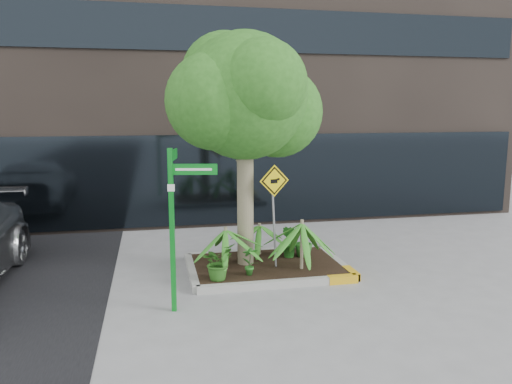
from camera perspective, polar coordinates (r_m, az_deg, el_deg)
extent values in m
plane|color=gray|center=(10.53, 0.51, -9.49)|extent=(80.00, 80.00, 0.00)
cube|color=#9E9E99|center=(11.85, -0.01, -6.93)|extent=(3.20, 0.15, 0.15)
cube|color=#9E9E99|center=(9.82, 2.69, -10.47)|extent=(3.20, 0.15, 0.15)
cube|color=#9E9E99|center=(10.60, -7.36, -9.02)|extent=(0.15, 2.20, 0.15)
cube|color=#9E9E99|center=(11.28, 9.22, -7.91)|extent=(0.15, 2.20, 0.15)
cube|color=gold|center=(10.20, 9.87, -9.82)|extent=(0.60, 0.17, 0.15)
cube|color=black|center=(10.81, 1.21, -8.31)|extent=(3.05, 2.05, 0.06)
cylinder|color=gray|center=(10.48, -1.23, -0.40)|extent=(0.35, 0.35, 3.25)
cylinder|color=gray|center=(10.36, -0.66, 6.13)|extent=(0.62, 0.17, 1.06)
sphere|color=#265E1B|center=(10.33, -1.27, 10.93)|extent=(2.60, 2.60, 2.60)
sphere|color=#265E1B|center=(10.80, 2.42, 9.13)|extent=(1.95, 1.95, 1.95)
sphere|color=#265E1B|center=(10.01, -4.76, 10.32)|extent=(1.95, 1.95, 1.95)
sphere|color=#265E1B|center=(9.74, 0.73, 12.29)|extent=(1.73, 1.73, 1.73)
sphere|color=#265E1B|center=(10.83, -3.56, 13.14)|extent=(1.84, 1.84, 1.84)
cylinder|color=gray|center=(10.36, 5.25, -5.97)|extent=(0.07, 0.07, 1.04)
cylinder|color=gray|center=(10.35, -3.48, -6.40)|extent=(0.07, 0.07, 0.89)
cylinder|color=gray|center=(11.38, 0.40, -5.36)|extent=(0.07, 0.07, 0.72)
imported|color=#265B1A|center=(9.77, -4.38, -7.96)|extent=(0.89, 0.89, 0.70)
imported|color=#225F1C|center=(11.27, 5.45, -5.56)|extent=(0.54, 0.54, 0.71)
imported|color=#286F22|center=(10.00, -0.71, -7.84)|extent=(0.33, 0.33, 0.59)
imported|color=#20641C|center=(11.14, 3.91, -5.66)|extent=(0.50, 0.50, 0.74)
cube|color=#0B7C1D|center=(8.48, -9.56, -4.48)|extent=(0.09, 0.09, 2.79)
cube|color=#0B7C1D|center=(8.24, -7.15, 2.59)|extent=(0.77, 0.17, 0.18)
cube|color=#0B7C1D|center=(8.64, -9.42, 4.18)|extent=(0.17, 0.77, 0.18)
cube|color=white|center=(8.23, -7.14, 2.58)|extent=(0.59, 0.12, 0.04)
cube|color=white|center=(8.64, -9.52, 4.18)|extent=(0.12, 0.59, 0.04)
cube|color=white|center=(8.29, -9.69, 0.47)|extent=(0.12, 0.03, 0.12)
cylinder|color=slate|center=(10.41, 2.05, -3.21)|extent=(0.10, 0.27, 1.97)
cube|color=yellow|center=(10.24, 2.11, 1.30)|extent=(0.65, 0.16, 0.66)
cube|color=black|center=(10.23, 2.12, 1.29)|extent=(0.58, 0.13, 0.59)
cube|color=yellow|center=(10.23, 2.13, 1.29)|extent=(0.49, 0.11, 0.50)
cube|color=black|center=(10.22, 2.08, 1.23)|extent=(0.15, 0.04, 0.09)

